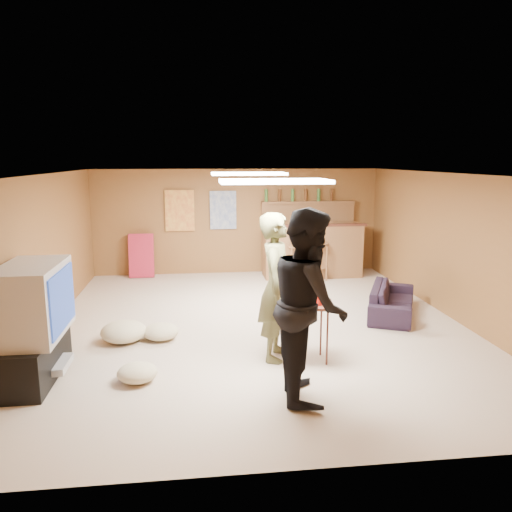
{
  "coord_description": "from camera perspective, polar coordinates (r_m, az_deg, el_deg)",
  "views": [
    {
      "loc": [
        -0.87,
        -6.97,
        2.42
      ],
      "look_at": [
        0.0,
        0.2,
        1.0
      ],
      "focal_mm": 35.0,
      "sensor_mm": 36.0,
      "label": 1
    }
  ],
  "objects": [
    {
      "name": "ground",
      "position": [
        7.43,
        0.19,
        -7.89
      ],
      "size": [
        7.0,
        7.0,
        0.0
      ],
      "primitive_type": "plane",
      "color": "#BAA38E",
      "rests_on": "ground"
    },
    {
      "name": "ceiling",
      "position": [
        7.02,
        0.2,
        9.33
      ],
      "size": [
        6.0,
        7.0,
        0.02
      ],
      "primitive_type": "cube",
      "color": "silver",
      "rests_on": "ground"
    },
    {
      "name": "wall_back",
      "position": [
        10.59,
        -2.15,
        3.96
      ],
      "size": [
        6.0,
        0.02,
        2.2
      ],
      "primitive_type": "cube",
      "color": "brown",
      "rests_on": "ground"
    },
    {
      "name": "wall_front",
      "position": [
        3.81,
        6.78,
        -9.24
      ],
      "size": [
        6.0,
        0.02,
        2.2
      ],
      "primitive_type": "cube",
      "color": "brown",
      "rests_on": "ground"
    },
    {
      "name": "wall_left",
      "position": [
        7.41,
        -23.51,
        -0.08
      ],
      "size": [
        0.02,
        7.0,
        2.2
      ],
      "primitive_type": "cube",
      "color": "brown",
      "rests_on": "ground"
    },
    {
      "name": "wall_right",
      "position": [
        8.08,
        21.82,
        0.92
      ],
      "size": [
        0.02,
        7.0,
        2.2
      ],
      "primitive_type": "cube",
      "color": "brown",
      "rests_on": "ground"
    },
    {
      "name": "tv_stand",
      "position": [
        6.17,
        -24.31,
        -10.51
      ],
      "size": [
        0.55,
        1.3,
        0.5
      ],
      "primitive_type": "cube",
      "color": "black",
      "rests_on": "ground"
    },
    {
      "name": "dvd_box",
      "position": [
        6.14,
        -22.24,
        -11.44
      ],
      "size": [
        0.35,
        0.5,
        0.08
      ],
      "primitive_type": "cube",
      "color": "#B2B2B7",
      "rests_on": "tv_stand"
    },
    {
      "name": "tv_body",
      "position": [
        5.95,
        -24.16,
        -4.68
      ],
      "size": [
        0.6,
        1.1,
        0.8
      ],
      "primitive_type": "cube",
      "color": "#B2B2B7",
      "rests_on": "tv_stand"
    },
    {
      "name": "tv_screen",
      "position": [
        5.86,
        -21.26,
        -4.68
      ],
      "size": [
        0.02,
        0.95,
        0.65
      ],
      "primitive_type": "cube",
      "color": "navy",
      "rests_on": "tv_body"
    },
    {
      "name": "bar_counter",
      "position": [
        10.37,
        6.42,
        0.67
      ],
      "size": [
        2.0,
        0.6,
        1.1
      ],
      "primitive_type": "cube",
      "color": "brown",
      "rests_on": "ground"
    },
    {
      "name": "bar_lip",
      "position": [
        10.04,
        6.81,
        3.5
      ],
      "size": [
        2.1,
        0.12,
        0.05
      ],
      "primitive_type": "cube",
      "color": "#441F16",
      "rests_on": "bar_counter"
    },
    {
      "name": "bar_shelf",
      "position": [
        10.67,
        5.98,
        6.13
      ],
      "size": [
        2.0,
        0.18,
        0.05
      ],
      "primitive_type": "cube",
      "color": "brown",
      "rests_on": "bar_backing"
    },
    {
      "name": "bar_backing",
      "position": [
        10.72,
        5.92,
        4.54
      ],
      "size": [
        2.0,
        0.14,
        0.6
      ],
      "primitive_type": "cube",
      "color": "brown",
      "rests_on": "bar_counter"
    },
    {
      "name": "poster_left",
      "position": [
        10.49,
        -8.72,
        5.15
      ],
      "size": [
        0.6,
        0.03,
        0.85
      ],
      "primitive_type": "cube",
      "color": "#BF3F26",
      "rests_on": "wall_back"
    },
    {
      "name": "poster_right",
      "position": [
        10.5,
        -3.78,
        5.26
      ],
      "size": [
        0.55,
        0.03,
        0.8
      ],
      "primitive_type": "cube",
      "color": "#334C99",
      "rests_on": "wall_back"
    },
    {
      "name": "folding_chair_stack",
      "position": [
        10.52,
        -12.96,
        0.05
      ],
      "size": [
        0.5,
        0.26,
        0.91
      ],
      "primitive_type": "cube",
      "rotation": [
        -0.14,
        0.0,
        0.0
      ],
      "color": "#B8223C",
      "rests_on": "ground"
    },
    {
      "name": "ceiling_panel_front",
      "position": [
        5.54,
        2.13,
        8.53
      ],
      "size": [
        1.2,
        0.6,
        0.04
      ],
      "primitive_type": "cube",
      "color": "white",
      "rests_on": "ceiling"
    },
    {
      "name": "ceiling_panel_back",
      "position": [
        8.22,
        -0.85,
        9.38
      ],
      "size": [
        1.2,
        0.6,
        0.04
      ],
      "primitive_type": "cube",
      "color": "white",
      "rests_on": "ceiling"
    },
    {
      "name": "person_olive",
      "position": [
        6.02,
        2.4,
        -3.54
      ],
      "size": [
        0.62,
        0.76,
        1.8
      ],
      "primitive_type": "imported",
      "rotation": [
        0.0,
        0.0,
        1.23
      ],
      "color": "brown",
      "rests_on": "ground"
    },
    {
      "name": "person_black",
      "position": [
        5.08,
        6.06,
        -5.48
      ],
      "size": [
        0.82,
        1.01,
        1.95
      ],
      "primitive_type": "imported",
      "rotation": [
        0.0,
        0.0,
        1.49
      ],
      "color": "black",
      "rests_on": "ground"
    },
    {
      "name": "sofa",
      "position": [
        8.14,
        15.31,
        -4.88
      ],
      "size": [
        1.22,
        1.69,
        0.46
      ],
      "primitive_type": "imported",
      "rotation": [
        0.0,
        0.0,
        1.14
      ],
      "color": "black",
      "rests_on": "ground"
    },
    {
      "name": "tray_table",
      "position": [
        6.1,
        5.94,
        -8.65
      ],
      "size": [
        0.64,
        0.56,
        0.73
      ],
      "primitive_type": "cube",
      "rotation": [
        0.0,
        0.0,
        -0.22
      ],
      "color": "#441F16",
      "rests_on": "ground"
    },
    {
      "name": "cup_red_near",
      "position": [
        5.98,
        5.1,
        -4.8
      ],
      "size": [
        0.09,
        0.09,
        0.12
      ],
      "primitive_type": "cylinder",
      "rotation": [
        0.0,
        0.0,
        -0.06
      ],
      "color": "red",
      "rests_on": "tray_table"
    },
    {
      "name": "cup_red_far",
      "position": [
        5.9,
        7.24,
        -5.13
      ],
      "size": [
        0.09,
        0.09,
        0.1
      ],
      "primitive_type": "cylinder",
      "rotation": [
        0.0,
        0.0,
        -0.18
      ],
      "color": "red",
      "rests_on": "tray_table"
    },
    {
      "name": "cup_blue",
      "position": [
        6.07,
        6.99,
        -4.66
      ],
      "size": [
        0.07,
        0.07,
        0.1
      ],
      "primitive_type": "cylinder",
      "rotation": [
        0.0,
        0.0,
        0.0
      ],
      "color": "navy",
      "rests_on": "tray_table"
    },
    {
      "name": "bar_stool_left",
      "position": [
        9.9,
        4.7,
        0.67
      ],
      "size": [
        0.46,
        0.46,
        1.26
      ],
      "primitive_type": null,
      "rotation": [
        0.0,
        0.0,
        -0.18
      ],
      "color": "brown",
      "rests_on": "ground"
    },
    {
      "name": "bar_stool_right",
      "position": [
        10.09,
        7.21,
        0.44
      ],
      "size": [
        0.45,
        0.45,
        1.13
      ],
      "primitive_type": null,
      "rotation": [
        0.0,
        0.0,
        -0.32
      ],
      "color": "brown",
      "rests_on": "ground"
    },
    {
      "name": "cushion_near_tv",
      "position": [
        6.99,
        -14.9,
        -8.34
      ],
      "size": [
        0.79,
        0.79,
        0.27
      ],
      "primitive_type": "ellipsoid",
      "rotation": [
        0.0,
        0.0,
        0.38
      ],
      "color": "#C0B087",
      "rests_on": "ground"
    },
    {
      "name": "cushion_mid",
      "position": [
        6.96,
        -10.81,
        -8.48
      ],
      "size": [
        0.5,
        0.5,
        0.21
      ],
      "primitive_type": "ellipsoid",
      "rotation": [
        0.0,
        0.0,
        0.06
      ],
      "color": "#C0B087",
      "rests_on": "ground"
    },
    {
      "name": "cushion_far",
      "position": [
        5.79,
        -13.42,
        -12.84
      ],
      "size": [
        0.53,
        0.53,
        0.2
      ],
      "primitive_type": "ellipsoid",
      "rotation": [
        0.0,
        0.0,
        0.23
      ],
      "color": "#C0B087",
      "rests_on": "ground"
    },
    {
      "name": "bottle_row",
      "position": [
        10.6,
        4.95,
        6.95
      ],
      "size": [
        1.48,
        0.08,
        0.26
      ],
      "primitive_type": null,
      "color": "#3F7233",
      "rests_on": "bar_shelf"
    }
  ]
}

